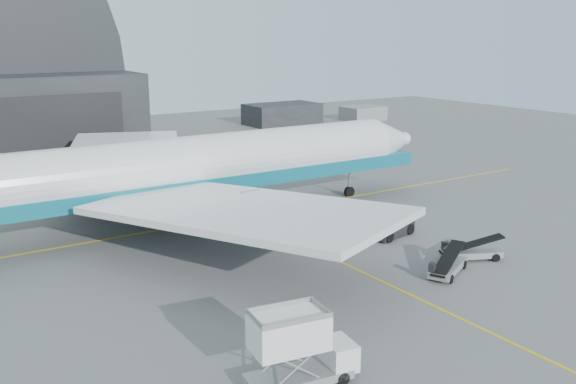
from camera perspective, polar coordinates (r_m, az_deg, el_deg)
ground at (r=47.33m, az=7.99°, el=-7.71°), size 200.00×200.00×0.00m
taxi_lines at (r=56.85m, az=-0.43°, el=-3.81°), size 80.00×42.12×0.02m
distant_bldg_a at (r=125.80m, az=-0.52°, el=6.05°), size 14.00×8.00×4.00m
distant_bldg_b at (r=132.59m, az=6.66°, el=6.36°), size 8.00×6.00×2.80m
airliner at (r=59.71m, az=-8.45°, el=2.18°), size 54.26×52.62×19.04m
catering_truck at (r=33.03m, az=0.86°, el=-13.82°), size 5.95×2.91×3.92m
pushback_tug at (r=57.23m, az=9.00°, el=-3.04°), size 5.02×3.58×2.11m
belt_loader_a at (r=49.14m, az=13.98°, el=-6.44°), size 4.93×3.49×1.90m
belt_loader_b at (r=52.71m, az=15.91°, el=-5.15°), size 4.98×3.48×1.91m
traffic_cone at (r=51.60m, az=4.95°, el=-5.43°), size 0.40×0.40×0.58m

